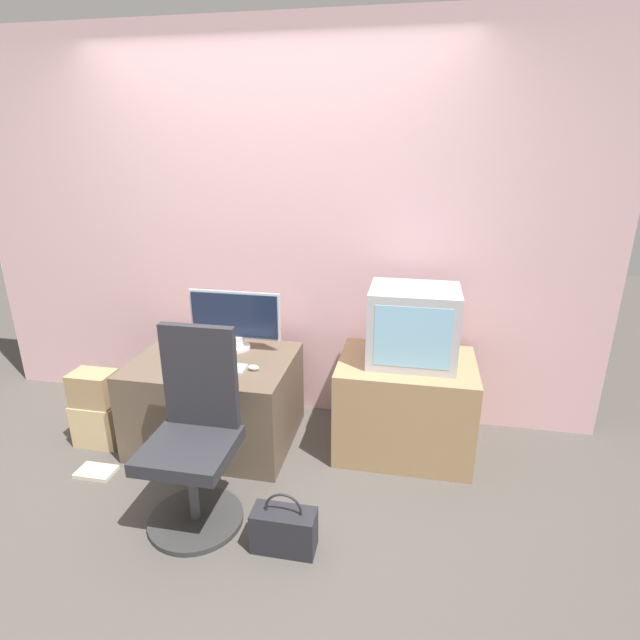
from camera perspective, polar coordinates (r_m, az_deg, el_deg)
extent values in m
plane|color=#4C4742|center=(2.84, -12.17, -22.06)|extent=(12.00, 12.00, 0.00)
cube|color=beige|center=(3.43, -5.13, 9.95)|extent=(4.40, 0.05, 2.60)
cube|color=brown|center=(3.36, -11.78, -8.90)|extent=(0.99, 0.77, 0.58)
cube|color=#A37F56|center=(3.24, 9.62, -9.56)|extent=(0.83, 0.63, 0.61)
cylinder|color=silver|center=(3.36, -9.51, -3.08)|extent=(0.18, 0.18, 0.02)
cylinder|color=silver|center=(3.34, -9.55, -2.37)|extent=(0.10, 0.10, 0.07)
cube|color=silver|center=(3.29, -9.69, 0.59)|extent=(0.61, 0.01, 0.32)
cube|color=#19233D|center=(3.28, -9.73, 0.55)|extent=(0.58, 0.02, 0.29)
cube|color=silver|center=(3.09, -11.24, -5.35)|extent=(0.30, 0.13, 0.01)
ellipsoid|color=silver|center=(3.03, -7.62, -5.42)|extent=(0.07, 0.04, 0.04)
cube|color=#B7B7BC|center=(3.03, 10.58, -0.61)|extent=(0.52, 0.41, 0.46)
cube|color=#8CC6E5|center=(2.84, 10.50, -1.99)|extent=(0.43, 0.01, 0.36)
cylinder|color=#333333|center=(2.88, -13.96, -21.20)|extent=(0.49, 0.49, 0.03)
cylinder|color=#4C4C51|center=(2.76, -14.32, -18.00)|extent=(0.05, 0.05, 0.37)
cube|color=#28282D|center=(2.63, -14.74, -14.14)|extent=(0.43, 0.43, 0.07)
cube|color=#28282D|center=(2.63, -13.55, -6.26)|extent=(0.39, 0.05, 0.55)
cube|color=#D1B27F|center=(3.63, -23.89, -10.68)|extent=(0.29, 0.20, 0.29)
cube|color=#A3845B|center=(3.51, -24.46, -7.11)|extent=(0.27, 0.19, 0.22)
cube|color=#232328|center=(2.62, -4.13, -22.85)|extent=(0.31, 0.14, 0.22)
torus|color=#232328|center=(2.53, -4.21, -20.80)|extent=(0.18, 0.01, 0.18)
cube|color=beige|center=(3.40, -24.21, -15.54)|extent=(0.22, 0.14, 0.02)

